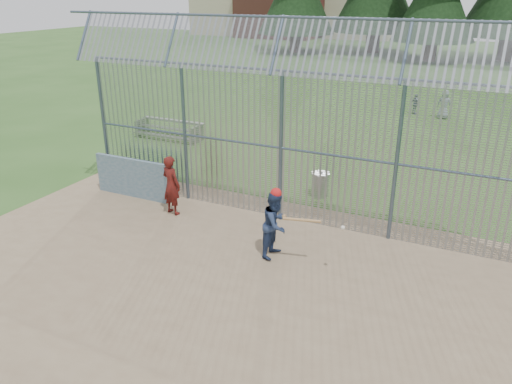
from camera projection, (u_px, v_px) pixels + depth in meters
The scene contains 12 objects.
ground at pixel (216, 278), 10.94m from camera, with size 120.00×120.00×0.00m, color #2D511E.
dirt_infield at pixel (205, 289), 10.52m from camera, with size 14.00×10.00×0.02m, color #756047.
dugout_wall at pixel (131, 178), 14.98m from camera, with size 2.50×0.12×1.20m, color #38566B.
batter at pixel (275, 224), 11.56m from camera, with size 0.78×0.60×1.60m, color navy.
onlooker at pixel (171, 185), 13.75m from camera, with size 0.61×0.40×1.68m, color maroon.
bg_kid_standing at pixel (444, 104), 24.12m from camera, with size 0.68×0.44×1.39m, color slate.
bg_kid_seated at pixel (415, 104), 25.07m from camera, with size 0.60×0.25×1.02m, color slate.
batting_gear at pixel (283, 200), 11.20m from camera, with size 1.83×0.41×0.63m.
trash_can at pixel (320, 184), 15.11m from camera, with size 0.56×0.56×0.82m.
bleacher at pixel (169, 129), 20.95m from camera, with size 3.00×0.95×0.72m.
backstop_fence at pixel (348, 144), 12.18m from camera, with size 20.09×0.81×5.30m.
distant_buildings at pixel (277, 7), 66.01m from camera, with size 26.50×10.50×8.00m.
Camera 1 is at (4.88, -8.10, 5.88)m, focal length 35.00 mm.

